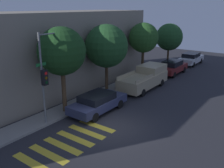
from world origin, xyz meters
TOP-DOWN VIEW (x-y plane):
  - ground_plane at (0.00, 0.00)m, footprint 60.00×60.00m
  - sidewalk at (0.00, 4.07)m, footprint 26.00×1.74m
  - building_row at (0.00, 8.34)m, footprint 26.00×6.00m
  - crosswalk at (-2.65, 0.80)m, footprint 5.15×2.60m
  - traffic_light_pole at (-1.57, 3.37)m, footprint 2.35×0.56m
  - sedan_near_corner at (1.39, 2.10)m, footprint 4.44×1.87m
  - pickup_truck at (7.96, 2.10)m, footprint 5.58×2.08m
  - sedan_middle at (13.92, 2.10)m, footprint 4.41×1.77m
  - sedan_far_end at (19.68, 2.10)m, footprint 4.50×1.83m
  - tree_near_corner at (-0.04, 3.83)m, footprint 3.12×3.12m
  - tree_midblock at (4.64, 3.83)m, footprint 3.40×3.40m
  - tree_far_end at (10.51, 3.83)m, footprint 2.87×2.87m
  - tree_behind_truck at (16.54, 3.83)m, footprint 3.10×3.10m

SIDE VIEW (x-z plane):
  - ground_plane at x=0.00m, z-range 0.00..0.00m
  - crosswalk at x=-2.65m, z-range 0.00..0.00m
  - sidewalk at x=0.00m, z-range 0.00..0.14m
  - sedan_near_corner at x=1.39m, z-range 0.04..1.38m
  - sedan_far_end at x=19.68m, z-range 0.04..1.47m
  - sedan_middle at x=13.92m, z-range 0.03..1.49m
  - pickup_truck at x=7.96m, z-range 0.00..1.88m
  - building_row at x=0.00m, z-range 0.00..6.57m
  - tree_behind_truck at x=16.54m, z-range 1.00..6.10m
  - traffic_light_pole at x=-1.57m, z-range 0.78..6.39m
  - tree_midblock at x=4.64m, z-range 1.14..6.83m
  - tree_far_end at x=10.51m, z-range 1.30..6.81m
  - tree_near_corner at x=-0.04m, z-range 1.32..7.12m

